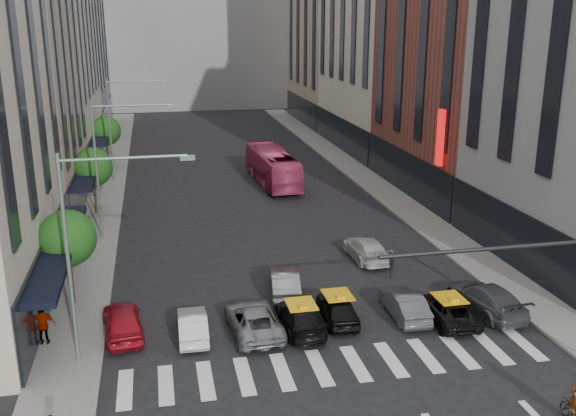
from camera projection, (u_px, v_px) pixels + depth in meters
ground at (353, 384)px, 25.89m from camera, size 160.00×160.00×0.00m
sidewalk_left at (104, 199)px, 51.71m from camera, size 3.00×96.00×0.15m
sidewalk_right at (375, 185)px, 56.27m from camera, size 3.00×96.00×0.15m
building_left_b at (8, 49)px, 45.32m from camera, size 8.00×16.00×24.00m
building_left_d at (66, 10)px, 79.14m from camera, size 8.00×18.00×30.00m
building_right_b at (460, 33)px, 50.84m from camera, size 8.00×18.00×26.00m
building_right_d at (331, 18)px, 86.17m from camera, size 8.00×18.00×28.00m
tree_near at (67, 238)px, 31.88m from camera, size 2.88×2.88×4.95m
tree_mid at (93, 167)px, 46.87m from camera, size 2.88×2.88×4.95m
tree_far at (106, 131)px, 61.87m from camera, size 2.88×2.88×4.95m
streetlamp_near at (90, 231)px, 25.95m from camera, size 5.38×0.25×9.00m
streetlamp_mid at (111, 152)px, 40.95m from camera, size 5.38×0.25×9.00m
streetlamp_far at (120, 116)px, 55.95m from camera, size 5.38×0.25×9.00m
traffic_signal at (551, 275)px, 25.20m from camera, size 10.10×0.20×6.00m
liberty_sign at (440, 138)px, 45.41m from camera, size 0.30×0.70×4.00m
car_red at (123, 321)px, 29.64m from camera, size 2.17×4.41×1.45m
car_white_front at (193, 325)px, 29.50m from camera, size 1.37×3.78×1.24m
car_silver at (253, 319)px, 29.94m from camera, size 2.50×4.88×1.32m
taxi_left at (301, 317)px, 30.22m from camera, size 1.86×4.45×1.29m
taxi_center at (337, 308)px, 31.10m from camera, size 1.79×4.01×1.34m
car_grey_mid at (404, 304)px, 31.50m from camera, size 1.56×4.13×1.34m
taxi_right at (449, 309)px, 31.12m from camera, size 2.20×4.35×1.18m
car_grey_curb at (486, 298)px, 32.01m from camera, size 2.65×5.26×1.46m
car_row2_left at (284, 282)px, 34.05m from camera, size 1.97×4.34×1.38m
car_row2_right at (366, 249)px, 39.02m from camera, size 2.04×4.71×1.35m
bus at (272, 167)px, 56.46m from camera, size 3.18×11.27×3.11m
motorcycle at (575, 414)px, 23.19m from camera, size 0.61×1.71×0.89m
pedestrian_far at (43, 325)px, 28.52m from camera, size 1.09×0.51×1.81m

